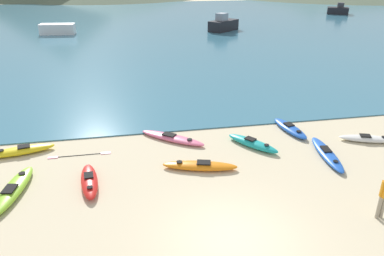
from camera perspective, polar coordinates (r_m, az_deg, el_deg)
The scene contains 16 objects.
ground_plane at distance 12.49m, azimuth 6.15°, elevation -16.47°, with size 400.00×400.00×0.00m, color beige.
bay_water at distance 53.26m, azimuth -7.70°, elevation 15.01°, with size 160.00×70.00×0.06m, color teal.
kayak_on_sand_0 at distance 20.15m, azimuth 14.70°, elevation -0.04°, with size 1.15×2.86×0.35m.
kayak_on_sand_1 at distance 18.08m, azimuth 9.21°, elevation -2.31°, with size 2.16×2.65×0.39m.
kayak_on_sand_2 at distance 15.44m, azimuth -15.38°, elevation -7.79°, with size 0.93×2.75×0.39m.
kayak_on_sand_3 at distance 18.53m, azimuth -3.03°, elevation -1.50°, with size 3.21×2.77×0.29m.
kayak_on_sand_4 at distance 15.90m, azimuth -25.68°, elevation -8.54°, with size 1.37×3.62×0.37m.
kayak_on_sand_5 at distance 16.00m, azimuth 1.21°, elevation -5.76°, with size 3.28×1.55×0.34m.
kayak_on_sand_6 at distance 20.30m, azimuth 25.19°, elevation -1.48°, with size 2.76×1.54×0.33m.
kayak_on_sand_7 at distance 18.91m, azimuth -24.62°, elevation -3.13°, with size 3.04×1.35×0.37m.
kayak_on_sand_8 at distance 18.04m, azimuth 19.86°, elevation -3.71°, with size 1.12×3.50×0.32m.
person_near_foreground at distance 14.26m, azimuth 27.24°, elevation -8.88°, with size 0.35×0.23×1.70m.
moored_boat_1 at distance 70.93m, azimuth 21.36°, elevation 16.40°, with size 3.99×3.50×1.84m.
moored_boat_2 at distance 49.68m, azimuth 4.78°, elevation 15.44°, with size 4.45×4.15×2.20m.
moored_boat_3 at distance 49.72m, azimuth -19.81°, elevation 14.00°, with size 4.21×1.98×1.24m.
loose_paddle at distance 17.86m, azimuth -16.75°, elevation -3.99°, with size 2.78×0.19×0.03m.
Camera 1 is at (-3.04, -9.04, 8.06)m, focal length 35.00 mm.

